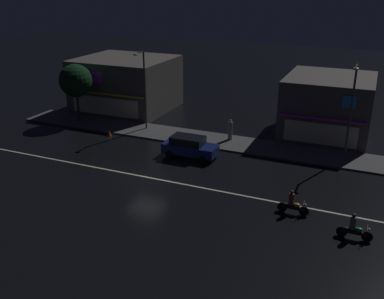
# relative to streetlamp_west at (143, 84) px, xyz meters

# --- Properties ---
(ground_plane) EXTENTS (140.00, 140.00, 0.00)m
(ground_plane) POSITION_rel_streetlamp_west_xyz_m (5.06, -9.06, -4.39)
(ground_plane) COLOR black
(lane_divider_stripe) EXTENTS (33.23, 0.16, 0.01)m
(lane_divider_stripe) POSITION_rel_streetlamp_west_xyz_m (5.06, -9.06, -4.38)
(lane_divider_stripe) COLOR beige
(lane_divider_stripe) RESTS_ON ground
(sidewalk_far) EXTENTS (34.98, 3.68, 0.14)m
(sidewalk_far) POSITION_rel_streetlamp_west_xyz_m (5.06, -0.29, -4.32)
(sidewalk_far) COLOR #4C4C4F
(sidewalk_far) RESTS_ON ground
(storefront_left_block) EXTENTS (9.55, 8.69, 5.44)m
(storefront_left_block) POSITION_rel_streetlamp_west_xyz_m (-5.43, 5.81, -1.67)
(storefront_left_block) COLOR #56514C
(storefront_left_block) RESTS_ON ground
(storefront_center_block) EXTENTS (7.38, 8.22, 5.28)m
(storefront_center_block) POSITION_rel_streetlamp_west_xyz_m (15.56, 5.58, -1.75)
(storefront_center_block) COLOR #56514C
(storefront_center_block) RESTS_ON ground
(streetlamp_west) EXTENTS (0.44, 1.64, 7.21)m
(streetlamp_west) POSITION_rel_streetlamp_west_xyz_m (0.00, 0.00, 0.00)
(streetlamp_west) COLOR #47494C
(streetlamp_west) RESTS_ON sidewalk_far
(streetlamp_mid) EXTENTS (0.44, 1.64, 7.36)m
(streetlamp_mid) POSITION_rel_streetlamp_west_xyz_m (17.75, -0.11, 0.08)
(streetlamp_mid) COLOR #47494C
(streetlamp_mid) RESTS_ON sidewalk_far
(pedestrian_on_sidewalk) EXTENTS (0.37, 0.37, 1.81)m
(pedestrian_on_sidewalk) POSITION_rel_streetlamp_west_xyz_m (8.20, 0.36, -3.41)
(pedestrian_on_sidewalk) COLOR gray
(pedestrian_on_sidewalk) RESTS_ON sidewalk_far
(street_tree) EXTENTS (3.16, 3.16, 5.58)m
(street_tree) POSITION_rel_streetlamp_west_xyz_m (-7.19, -0.39, -0.26)
(street_tree) COLOR #473323
(street_tree) RESTS_ON sidewalk_far
(parked_car_near_kerb) EXTENTS (4.30, 1.98, 1.67)m
(parked_car_near_kerb) POSITION_rel_streetlamp_west_xyz_m (6.40, -4.31, -3.52)
(parked_car_near_kerb) COLOR navy
(parked_car_near_kerb) RESTS_ON ground
(motorcycle_following) EXTENTS (1.90, 0.60, 1.52)m
(motorcycle_following) POSITION_rel_streetlamp_west_xyz_m (15.63, -10.08, -3.76)
(motorcycle_following) COLOR black
(motorcycle_following) RESTS_ON ground
(motorcycle_opposite_lane) EXTENTS (1.90, 0.60, 1.52)m
(motorcycle_opposite_lane) POSITION_rel_streetlamp_west_xyz_m (19.21, -11.49, -3.76)
(motorcycle_opposite_lane) COLOR black
(motorcycle_opposite_lane) RESTS_ON ground
(traffic_cone) EXTENTS (0.36, 0.36, 0.55)m
(traffic_cone) POSITION_rel_streetlamp_west_xyz_m (-2.21, -2.68, -4.11)
(traffic_cone) COLOR orange
(traffic_cone) RESTS_ON ground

